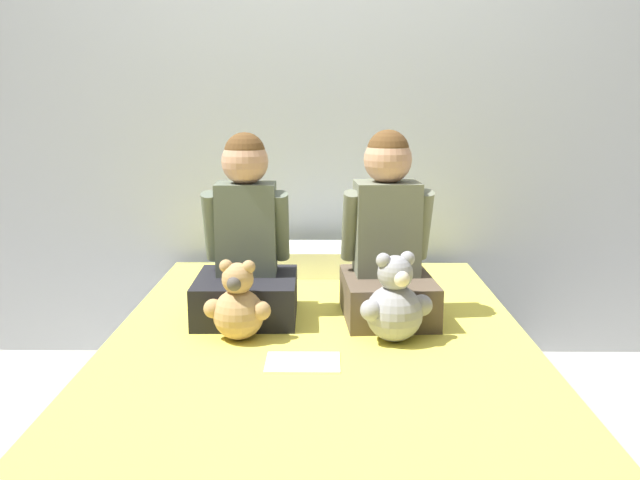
% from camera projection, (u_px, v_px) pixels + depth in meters
% --- Properties ---
extents(ground_plane, '(14.00, 14.00, 0.00)m').
position_uv_depth(ground_plane, '(319.00, 478.00, 2.17)').
color(ground_plane, '#B2A899').
extents(wall_behind_bed, '(8.00, 0.06, 2.50)m').
position_uv_depth(wall_behind_bed, '(322.00, 85.00, 3.02)').
color(wall_behind_bed, silver).
rests_on(wall_behind_bed, ground_plane).
extents(bed, '(1.33, 2.04, 0.46)m').
position_uv_depth(bed, '(319.00, 412.00, 2.12)').
color(bed, '#2D2D33').
rests_on(bed, ground_plane).
extents(child_on_left, '(0.34, 0.35, 0.62)m').
position_uv_depth(child_on_left, '(246.00, 249.00, 2.29)').
color(child_on_left, black).
rests_on(child_on_left, bed).
extents(child_on_right, '(0.32, 0.38, 0.63)m').
position_uv_depth(child_on_right, '(387.00, 244.00, 2.29)').
color(child_on_right, brown).
rests_on(child_on_right, bed).
extents(teddy_bear_held_by_left_child, '(0.21, 0.16, 0.25)m').
position_uv_depth(teddy_bear_held_by_left_child, '(238.00, 306.00, 2.08)').
color(teddy_bear_held_by_left_child, tan).
rests_on(teddy_bear_held_by_left_child, bed).
extents(teddy_bear_held_by_right_child, '(0.23, 0.18, 0.28)m').
position_uv_depth(teddy_bear_held_by_right_child, '(395.00, 304.00, 2.07)').
color(teddy_bear_held_by_right_child, '#939399').
rests_on(teddy_bear_held_by_right_child, bed).
extents(pillow_at_headboard, '(0.53, 0.27, 0.11)m').
position_uv_depth(pillow_at_headboard, '(321.00, 259.00, 2.90)').
color(pillow_at_headboard, white).
rests_on(pillow_at_headboard, bed).
extents(sign_card, '(0.21, 0.15, 0.00)m').
position_uv_depth(sign_card, '(303.00, 362.00, 1.91)').
color(sign_card, white).
rests_on(sign_card, bed).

